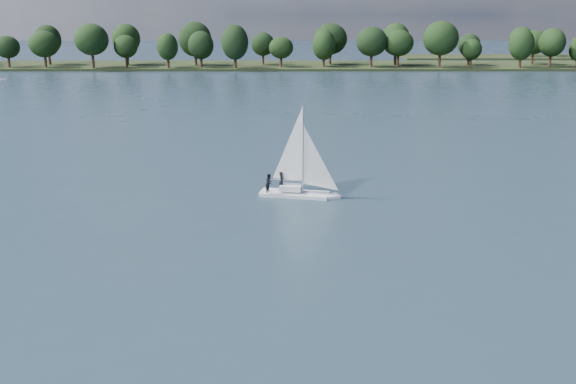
{
  "coord_description": "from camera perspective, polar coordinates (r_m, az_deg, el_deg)",
  "views": [
    {
      "loc": [
        2.13,
        -16.77,
        17.5
      ],
      "look_at": [
        2.15,
        37.44,
        2.5
      ],
      "focal_mm": 40.0,
      "sensor_mm": 36.0,
      "label": 1
    }
  ],
  "objects": [
    {
      "name": "sailboat",
      "position": [
        63.4,
        0.64,
        1.97
      ],
      "size": [
        7.63,
        3.57,
        9.69
      ],
      "rotation": [
        0.0,
        0.0,
        -0.21
      ],
      "color": "white",
      "rests_on": "ground"
    },
    {
      "name": "treeline",
      "position": [
        225.04,
        -3.46,
        13.06
      ],
      "size": [
        562.72,
        73.76,
        18.7
      ],
      "color": "black",
      "rests_on": "ground"
    },
    {
      "name": "far_shore",
      "position": [
        229.45,
        -0.56,
        11.09
      ],
      "size": [
        660.0,
        40.0,
        1.5
      ],
      "primitive_type": "cube",
      "color": "black",
      "rests_on": "ground"
    },
    {
      "name": "dinghy_pink",
      "position": [
        198.91,
        -24.2,
        9.43
      ],
      "size": [
        3.34,
        2.06,
        4.99
      ],
      "rotation": [
        0.0,
        0.0,
        0.29
      ],
      "color": "white",
      "rests_on": "ground"
    },
    {
      "name": "ground",
      "position": [
        118.09,
        -1.06,
        6.94
      ],
      "size": [
        700.0,
        700.0,
        0.0
      ],
      "primitive_type": "plane",
      "color": "#233342",
      "rests_on": "ground"
    }
  ]
}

